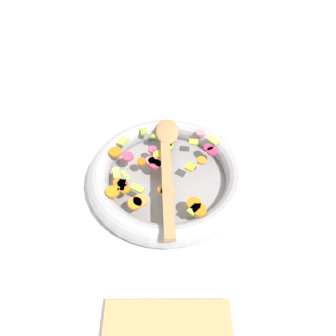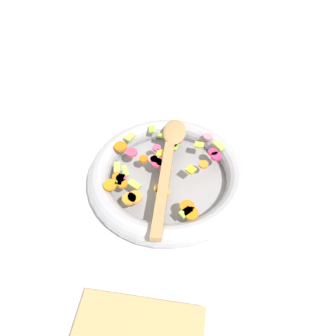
% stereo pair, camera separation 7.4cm
% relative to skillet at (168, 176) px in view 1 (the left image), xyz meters
% --- Properties ---
extents(ground_plane, '(4.00, 4.00, 0.00)m').
position_rel_skillet_xyz_m(ground_plane, '(0.00, 0.00, -0.02)').
color(ground_plane, silver).
extents(skillet, '(0.37, 0.37, 0.05)m').
position_rel_skillet_xyz_m(skillet, '(0.00, 0.00, 0.00)').
color(skillet, gray).
rests_on(skillet, ground_plane).
extents(chopped_vegetables, '(0.27, 0.28, 0.01)m').
position_rel_skillet_xyz_m(chopped_vegetables, '(0.02, 0.00, 0.03)').
color(chopped_vegetables, orange).
rests_on(chopped_vegetables, skillet).
extents(wooden_spoon, '(0.06, 0.34, 0.01)m').
position_rel_skillet_xyz_m(wooden_spoon, '(0.00, -0.02, 0.04)').
color(wooden_spoon, '#A87F51').
rests_on(wooden_spoon, chopped_vegetables).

